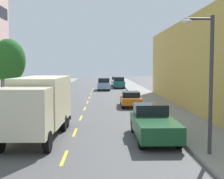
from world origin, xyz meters
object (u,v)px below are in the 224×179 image
(parked_sedan_orange, at_px, (130,99))
(moving_sky_sedan, at_px, (104,84))
(parked_pickup_forest, at_px, (153,123))
(parked_suv_teal, at_px, (119,82))
(delivery_box_truck, at_px, (40,103))
(parked_suv_champagne, at_px, (53,90))
(street_lamp, at_px, (207,73))
(parked_pickup_white, at_px, (117,82))
(street_tree_third, at_px, (9,61))

(parked_sedan_orange, distance_m, moving_sky_sedan, 20.34)
(parked_pickup_forest, xyz_separation_m, parked_suv_teal, (0.17, 37.83, 0.16))
(delivery_box_truck, relative_size, parked_suv_champagne, 1.63)
(street_lamp, distance_m, parked_suv_champagne, 26.54)
(parked_pickup_white, xyz_separation_m, parked_suv_champagne, (-8.66, -23.02, 0.16))
(parked_pickup_white, height_order, moving_sky_sedan, moving_sky_sedan)
(parked_pickup_white, xyz_separation_m, moving_sky_sedan, (-2.53, -10.68, 0.16))
(parked_suv_champagne, bearing_deg, street_lamp, -67.15)
(street_tree_third, distance_m, parked_suv_teal, 29.34)
(delivery_box_truck, height_order, parked_sedan_orange, delivery_box_truck)
(street_lamp, relative_size, parked_suv_champagne, 1.20)
(parked_pickup_white, relative_size, parked_suv_champagne, 1.11)
(parked_pickup_white, height_order, parked_suv_champagne, parked_suv_champagne)
(street_tree_third, bearing_deg, parked_pickup_white, 72.11)
(street_lamp, bearing_deg, moving_sky_sedan, 96.42)
(street_tree_third, bearing_deg, parked_pickup_forest, -45.27)
(parked_suv_champagne, relative_size, moving_sky_sedan, 1.00)
(parked_pickup_forest, distance_m, moving_sky_sedan, 33.40)
(street_tree_third, relative_size, street_lamp, 1.04)
(parked_pickup_white, distance_m, parked_pickup_forest, 43.99)
(parked_sedan_orange, height_order, parked_pickup_forest, parked_pickup_forest)
(parked_sedan_orange, bearing_deg, parked_suv_teal, 89.55)
(parked_sedan_orange, distance_m, parked_pickup_forest, 13.12)
(parked_suv_teal, bearing_deg, parked_suv_champagne, -117.49)
(parked_sedan_orange, height_order, parked_pickup_white, parked_pickup_white)
(parked_suv_champagne, bearing_deg, street_tree_third, -101.45)
(delivery_box_truck, distance_m, parked_suv_teal, 37.65)
(parked_pickup_forest, bearing_deg, delivery_box_truck, 173.29)
(parked_pickup_forest, height_order, parked_suv_champagne, parked_suv_champagne)
(parked_suv_champagne, distance_m, parked_suv_teal, 19.00)
(parked_suv_champagne, height_order, parked_suv_teal, same)
(delivery_box_truck, xyz_separation_m, parked_suv_champagne, (-2.54, 20.26, -0.86))
(moving_sky_sedan, bearing_deg, parked_suv_teal, 59.73)
(street_lamp, distance_m, parked_sedan_orange, 16.81)
(parked_pickup_white, distance_m, moving_sky_sedan, 10.98)
(street_lamp, xyz_separation_m, parked_pickup_forest, (-1.66, 3.37, -2.71))
(parked_pickup_forest, bearing_deg, street_tree_third, 134.73)
(parked_sedan_orange, bearing_deg, street_tree_third, -167.53)
(parked_sedan_orange, xyz_separation_m, parked_suv_teal, (0.20, 24.71, 0.24))
(street_lamp, relative_size, delivery_box_truck, 0.73)
(street_lamp, bearing_deg, parked_pickup_forest, 116.18)
(street_tree_third, relative_size, parked_suv_teal, 1.24)
(street_lamp, relative_size, parked_pickup_white, 1.08)
(delivery_box_truck, xyz_separation_m, parked_pickup_forest, (6.06, -0.71, -1.02))
(street_tree_third, relative_size, parked_pickup_white, 1.12)
(street_tree_third, xyz_separation_m, parked_suv_teal, (10.84, 27.06, -3.28))
(delivery_box_truck, bearing_deg, parked_suv_teal, 80.47)
(parked_suv_champagne, xyz_separation_m, moving_sky_sedan, (6.13, 12.34, 0.00))
(parked_sedan_orange, xyz_separation_m, moving_sky_sedan, (-2.44, 20.19, 0.24))
(delivery_box_truck, height_order, parked_pickup_white, delivery_box_truck)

